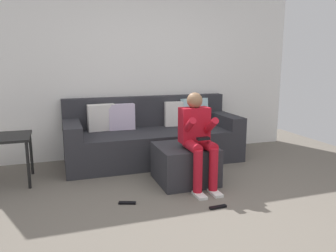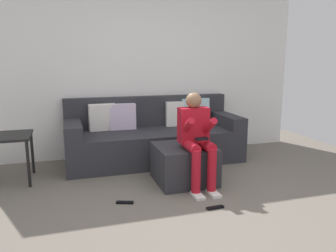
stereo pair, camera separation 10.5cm
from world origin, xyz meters
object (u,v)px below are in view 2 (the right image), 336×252
Objects in this scene: couch_sectional at (154,138)px; ottoman at (184,164)px; remote_by_storage_bin at (125,202)px; person_seated at (197,135)px; remote_near_ottoman at (215,208)px; side_table at (3,142)px.

ottoman is (0.12, -0.97, -0.10)m from couch_sectional.
remote_by_storage_bin is (-0.80, -0.42, -0.21)m from ottoman.
person_seated reaches higher than couch_sectional.
ottoman is 0.83m from remote_near_ottoman.
person_seated is 2.29m from side_table.
remote_by_storage_bin is (-0.67, -1.39, -0.32)m from couch_sectional.
side_table is at bearing -169.60° from couch_sectional.
remote_by_storage_bin is (-0.88, -0.23, -0.60)m from person_seated.
person_seated reaches higher than side_table.
side_table is at bearing 163.20° from ottoman.
couch_sectional reaches higher than ottoman.
couch_sectional reaches higher than remote_near_ottoman.
side_table is (-2.13, 0.81, -0.11)m from person_seated.
ottoman is 1.09× the size of side_table.
remote_near_ottoman is (2.10, -1.42, -0.49)m from side_table.
ottoman is 0.93m from remote_by_storage_bin.
couch_sectional is 0.99m from ottoman.
ottoman is 0.62× the size of person_seated.
person_seated reaches higher than remote_by_storage_bin.
couch_sectional is at bearing 83.95° from remote_by_storage_bin.
remote_by_storage_bin is at bearing -39.57° from side_table.
side_table is (-2.05, 0.62, 0.28)m from ottoman.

